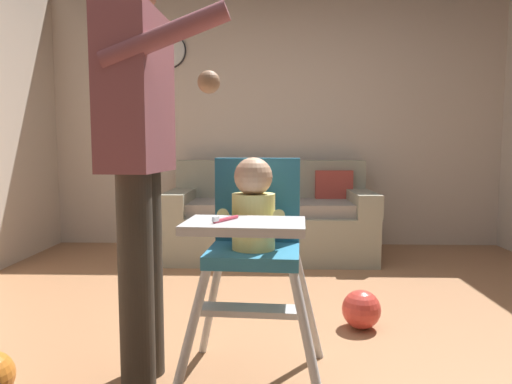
# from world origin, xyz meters

# --- Properties ---
(ground) EXTENTS (6.06, 6.57, 0.10)m
(ground) POSITION_xyz_m (0.00, 0.00, -0.05)
(ground) COLOR #A7734D
(wall_far) EXTENTS (5.26, 0.06, 2.54)m
(wall_far) POSITION_xyz_m (0.00, 2.51, 1.27)
(wall_far) COLOR beige
(wall_far) RESTS_ON ground
(couch) EXTENTS (1.80, 0.86, 0.86)m
(couch) POSITION_xyz_m (-0.05, 1.99, 0.33)
(couch) COLOR gray
(couch) RESTS_ON ground
(high_chair) EXTENTS (0.65, 0.76, 0.95)m
(high_chair) POSITION_xyz_m (-0.13, -0.27, 0.65)
(high_chair) COLOR silver
(high_chair) RESTS_ON ground
(adult_standing) EXTENTS (0.51, 0.52, 1.69)m
(adult_standing) POSITION_xyz_m (-0.59, -0.24, 0.96)
(adult_standing) COLOR #363129
(adult_standing) RESTS_ON ground
(toy_ball_second) EXTENTS (0.21, 0.21, 0.21)m
(toy_ball_second) POSITION_xyz_m (0.43, 0.33, 0.10)
(toy_ball_second) COLOR #D13D33
(toy_ball_second) RESTS_ON ground
(wall_clock) EXTENTS (0.35, 0.04, 0.35)m
(wall_clock) POSITION_xyz_m (-1.07, 2.47, 1.93)
(wall_clock) COLOR white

